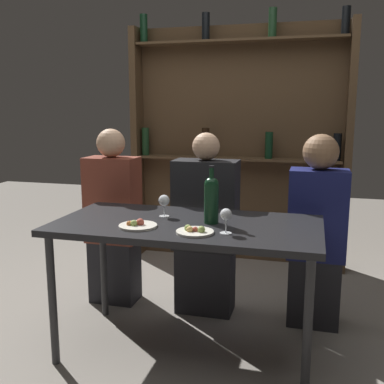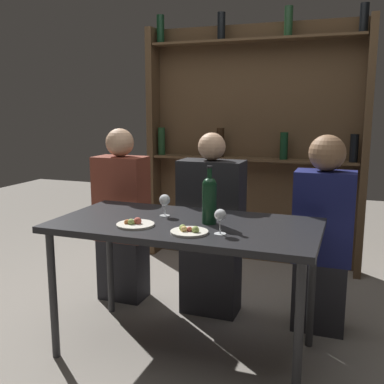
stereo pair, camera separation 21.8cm
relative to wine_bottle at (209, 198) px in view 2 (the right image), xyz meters
The scene contains 11 objects.
ground_plane 0.92m from the wine_bottle, behind, with size 10.00×10.00×0.00m, color gray.
dining_table 0.25m from the wine_bottle, behind, with size 1.46×0.74×0.77m.
wine_rack_wall 1.67m from the wine_bottle, 94.65° to the left, with size 1.93×0.21×2.21m.
wine_bottle is the anchor object (origin of this frame).
wine_glass_0 0.23m from the wine_bottle, 57.80° to the right, with size 0.06×0.06×0.13m.
wine_glass_1 0.31m from the wine_bottle, 166.33° to the left, with size 0.06×0.06×0.13m.
food_plate_0 0.42m from the wine_bottle, 152.75° to the right, with size 0.20×0.20×0.05m.
food_plate_1 0.26m from the wine_bottle, 98.94° to the right, with size 0.19×0.19×0.04m.
seated_person_left 1.04m from the wine_bottle, 147.57° to the left, with size 0.36×0.22×1.25m.
seated_person_center 0.65m from the wine_bottle, 106.48° to the left, with size 0.43×0.22×1.24m.
seated_person_right 0.84m from the wine_bottle, 43.07° to the left, with size 0.36×0.22×1.24m.
Camera 2 is at (0.86, -2.24, 1.39)m, focal length 42.00 mm.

